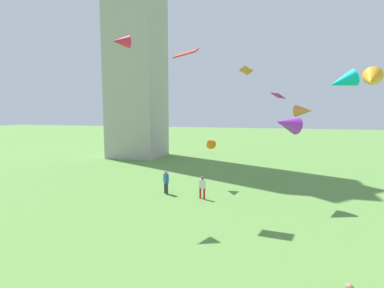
{
  "coord_description": "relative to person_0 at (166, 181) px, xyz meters",
  "views": [
    {
      "loc": [
        6.08,
        1.05,
        6.31
      ],
      "look_at": [
        0.74,
        19.63,
        4.19
      ],
      "focal_mm": 27.09,
      "sensor_mm": 36.0,
      "label": 1
    }
  ],
  "objects": [
    {
      "name": "person_2",
      "position": [
        3.01,
        -0.48,
        -0.09
      ],
      "size": [
        0.5,
        0.41,
        1.67
      ],
      "rotation": [
        0.0,
        0.0,
        2.7
      ],
      "color": "red",
      "rests_on": "ground_plane"
    },
    {
      "name": "kite_flying_5",
      "position": [
        2.49,
        -2.75,
        8.95
      ],
      "size": [
        1.5,
        1.08,
        0.73
      ],
      "rotation": [
        0.0,
        0.0,
        3.08
      ],
      "color": "#B53024"
    },
    {
      "name": "person_0",
      "position": [
        0.0,
        0.0,
        0.0
      ],
      "size": [
        0.53,
        0.54,
        1.83
      ],
      "rotation": [
        0.0,
        0.0,
        5.46
      ],
      "color": "#2D3338",
      "rests_on": "ground_plane"
    },
    {
      "name": "kite_flying_9",
      "position": [
        5.26,
        7.15,
        9.13
      ],
      "size": [
        1.28,
        1.14,
        0.73
      ],
      "rotation": [
        0.0,
        0.0,
        3.92
      ],
      "color": "orange"
    },
    {
      "name": "kite_flying_4",
      "position": [
        8.74,
        0.02,
        4.5
      ],
      "size": [
        2.22,
        2.08,
        1.49
      ],
      "rotation": [
        0.0,
        0.0,
        5.35
      ],
      "color": "purple"
    },
    {
      "name": "kite_flying_0",
      "position": [
        8.15,
        6.73,
        6.76
      ],
      "size": [
        1.32,
        1.48,
        0.56
      ],
      "rotation": [
        0.0,
        0.0,
        1.01
      ],
      "color": "#D01097"
    },
    {
      "name": "kite_flying_3",
      "position": [
        2.83,
        2.7,
        2.8
      ],
      "size": [
        0.88,
        1.42,
        1.21
      ],
      "rotation": [
        0.0,
        0.0,
        6.25
      ],
      "color": "orange"
    },
    {
      "name": "kite_flying_8",
      "position": [
        -1.14,
        -4.37,
        9.53
      ],
      "size": [
        1.31,
        1.33,
        0.83
      ],
      "rotation": [
        0.0,
        0.0,
        5.54
      ],
      "color": "#E02344"
    },
    {
      "name": "kite_flying_7",
      "position": [
        13.21,
        -1.48,
        7.17
      ],
      "size": [
        1.66,
        2.09,
        1.55
      ],
      "rotation": [
        0.0,
        0.0,
        5.94
      ],
      "color": "orange"
    },
    {
      "name": "kite_flying_2",
      "position": [
        13.63,
        8.43,
        8.02
      ],
      "size": [
        2.88,
        2.13,
        2.19
      ],
      "rotation": [
        0.0,
        0.0,
        4.95
      ],
      "color": "#09C2C0"
    },
    {
      "name": "kite_flying_6",
      "position": [
        10.18,
        4.63,
        5.39
      ],
      "size": [
        1.68,
        1.55,
        0.98
      ],
      "rotation": [
        0.0,
        0.0,
        1.02
      ],
      "color": "orange"
    }
  ]
}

